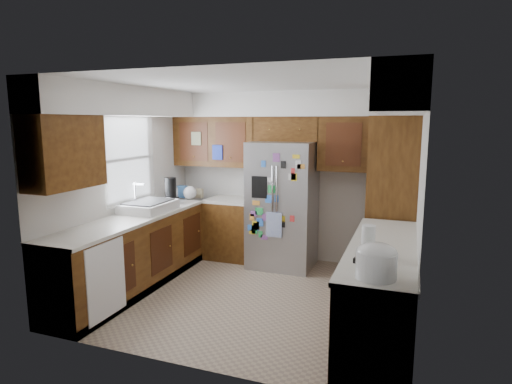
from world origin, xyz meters
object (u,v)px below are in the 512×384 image
pantry (392,200)px  fridge (283,205)px  rice_cooker (376,260)px  paper_towel (368,240)px

pantry → fridge: (-1.50, 0.05, -0.17)m
fridge → rice_cooker: size_ratio=5.71×
pantry → rice_cooker: 2.53m
fridge → paper_towel: 2.46m
pantry → rice_cooker: bearing=-90.0°
rice_cooker → paper_towel: size_ratio=1.19×
fridge → rice_cooker: (1.50, -2.58, 0.16)m
pantry → rice_cooker: (-0.00, -2.53, -0.01)m
fridge → paper_towel: fridge is taller
pantry → paper_towel: 1.97m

